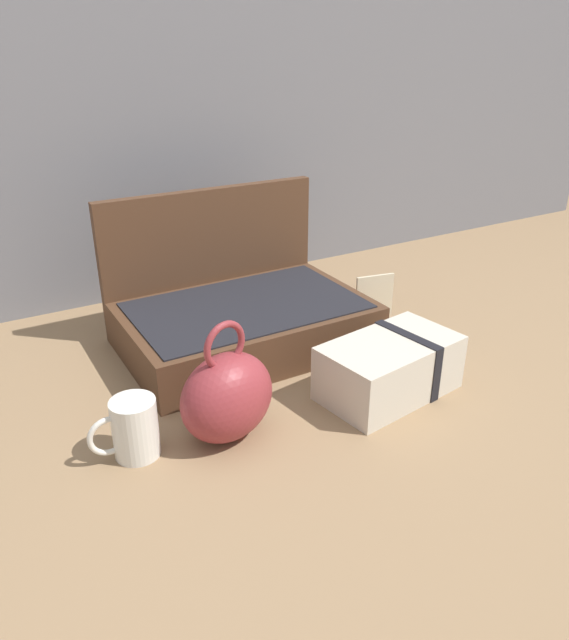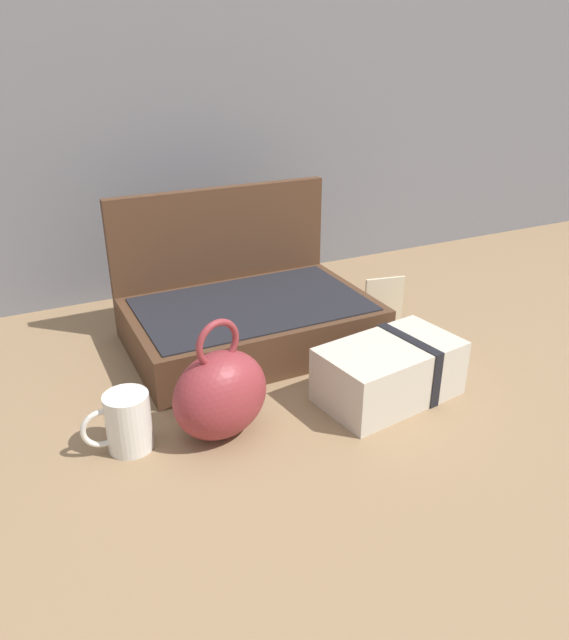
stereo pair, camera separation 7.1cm
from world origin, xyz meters
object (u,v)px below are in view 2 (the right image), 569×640
Objects in this scene: open_suitcase at (246,311)px; cream_toiletry_bag at (391,371)px; teal_pouch_handbag at (220,394)px; coffee_mug at (127,422)px; info_card_left at (384,302)px.

open_suitcase reaches higher than cream_toiletry_bag.
teal_pouch_handbag is 1.89× the size of coffee_mug.
cream_toiletry_bag is (0.15, -0.33, -0.02)m from open_suitcase.
teal_pouch_handbag is at bearing 175.17° from cream_toiletry_bag.
open_suitcase is 0.32m from info_card_left.
info_card_left is at bearing 18.04° from coffee_mug.
open_suitcase is 2.40× the size of teal_pouch_handbag.
teal_pouch_handbag reaches higher than info_card_left.
open_suitcase is 1.85× the size of cream_toiletry_bag.
teal_pouch_handbag is 0.77× the size of cream_toiletry_bag.
teal_pouch_handbag is 0.15m from coffee_mug.
cream_toiletry_bag is (0.32, -0.03, -0.02)m from teal_pouch_handbag.
open_suitcase reaches higher than info_card_left.
cream_toiletry_bag is 0.47m from coffee_mug.
info_card_left is (0.63, 0.21, 0.01)m from coffee_mug.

